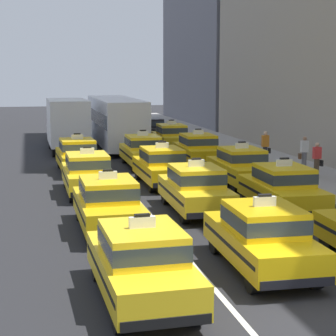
# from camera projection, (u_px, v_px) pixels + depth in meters

# --- Properties ---
(ground_plane) EXTENTS (160.00, 160.00, 0.00)m
(ground_plane) POSITION_uv_depth(u_px,v_px,m) (326.00, 322.00, 12.01)
(ground_plane) COLOR #232326
(lane_stripe_left_center) EXTENTS (0.14, 80.00, 0.01)m
(lane_stripe_left_center) POSITION_uv_depth(u_px,v_px,m) (111.00, 169.00, 30.91)
(lane_stripe_left_center) COLOR silver
(lane_stripe_left_center) RESTS_ON ground
(lane_stripe_center_right) EXTENTS (0.14, 80.00, 0.01)m
(lane_stripe_center_right) POSITION_uv_depth(u_px,v_px,m) (172.00, 167.00, 31.62)
(lane_stripe_center_right) COLOR silver
(lane_stripe_center_right) RESTS_ON ground
(sidewalk_curb) EXTENTS (4.00, 90.00, 0.15)m
(sidewalk_curb) POSITION_uv_depth(u_px,v_px,m) (314.00, 178.00, 28.03)
(sidewalk_curb) COLOR #9E9993
(sidewalk_curb) RESTS_ON ground
(taxi_left_nearest) EXTENTS (1.92, 4.60, 1.96)m
(taxi_left_nearest) POSITION_uv_depth(u_px,v_px,m) (141.00, 262.00, 12.99)
(taxi_left_nearest) COLOR black
(taxi_left_nearest) RESTS_ON ground
(taxi_left_second) EXTENTS (1.85, 4.57, 1.96)m
(taxi_left_second) POSITION_uv_depth(u_px,v_px,m) (108.00, 203.00, 18.83)
(taxi_left_second) COLOR black
(taxi_left_second) RESTS_ON ground
(taxi_left_third) EXTENTS (1.84, 4.57, 1.96)m
(taxi_left_third) POSITION_uv_depth(u_px,v_px,m) (87.00, 173.00, 24.58)
(taxi_left_third) COLOR black
(taxi_left_third) RESTS_ON ground
(taxi_left_fourth) EXTENTS (1.94, 4.61, 1.96)m
(taxi_left_fourth) POSITION_uv_depth(u_px,v_px,m) (77.00, 155.00, 29.90)
(taxi_left_fourth) COLOR black
(taxi_left_fourth) RESTS_ON ground
(box_truck_left_fifth) EXTENTS (2.35, 6.98, 3.27)m
(box_truck_left_fifth) POSITION_uv_depth(u_px,v_px,m) (67.00, 123.00, 37.69)
(box_truck_left_fifth) COLOR black
(box_truck_left_fifth) RESTS_ON ground
(sedan_left_sixth) EXTENTS (1.82, 4.32, 1.58)m
(sedan_left_sixth) POSITION_uv_depth(u_px,v_px,m) (60.00, 129.00, 44.17)
(sedan_left_sixth) COLOR black
(sedan_left_sixth) RESTS_ON ground
(taxi_center_nearest) EXTENTS (1.92, 4.60, 1.96)m
(taxi_center_nearest) POSITION_uv_depth(u_px,v_px,m) (262.00, 236.00, 15.06)
(taxi_center_nearest) COLOR black
(taxi_center_nearest) RESTS_ON ground
(taxi_center_second) EXTENTS (1.90, 4.59, 1.96)m
(taxi_center_second) POSITION_uv_depth(u_px,v_px,m) (195.00, 188.00, 21.30)
(taxi_center_second) COLOR black
(taxi_center_second) RESTS_ON ground
(taxi_center_third) EXTENTS (1.85, 4.57, 1.96)m
(taxi_center_third) POSITION_uv_depth(u_px,v_px,m) (162.00, 165.00, 26.47)
(taxi_center_third) COLOR black
(taxi_center_third) RESTS_ON ground
(taxi_center_fourth) EXTENTS (1.84, 4.57, 1.96)m
(taxi_center_fourth) POSITION_uv_depth(u_px,v_px,m) (143.00, 150.00, 31.61)
(taxi_center_fourth) COLOR black
(taxi_center_fourth) RESTS_ON ground
(bus_center_fifth) EXTENTS (2.55, 11.21, 3.22)m
(bus_center_fifth) POSITION_uv_depth(u_px,v_px,m) (116.00, 120.00, 39.69)
(bus_center_fifth) COLOR black
(bus_center_fifth) RESTS_ON ground
(taxi_center_sixth) EXTENTS (1.92, 4.60, 1.96)m
(taxi_center_sixth) POSITION_uv_depth(u_px,v_px,m) (102.00, 123.00, 48.50)
(taxi_center_sixth) COLOR black
(taxi_center_sixth) RESTS_ON ground
(taxi_right_second) EXTENTS (1.90, 4.59, 1.96)m
(taxi_right_second) POSITION_uv_depth(u_px,v_px,m) (282.00, 188.00, 21.39)
(taxi_right_second) COLOR black
(taxi_right_second) RESTS_ON ground
(taxi_right_third) EXTENTS (1.86, 4.58, 1.96)m
(taxi_right_third) POSITION_uv_depth(u_px,v_px,m) (241.00, 166.00, 26.37)
(taxi_right_third) COLOR black
(taxi_right_third) RESTS_ON ground
(taxi_right_fourth) EXTENTS (1.89, 4.59, 1.96)m
(taxi_right_fourth) POSITION_uv_depth(u_px,v_px,m) (198.00, 149.00, 32.30)
(taxi_right_fourth) COLOR black
(taxi_right_fourth) RESTS_ON ground
(taxi_right_fifth) EXTENTS (1.91, 4.60, 1.96)m
(taxi_right_fifth) POSITION_uv_depth(u_px,v_px,m) (171.00, 137.00, 38.39)
(taxi_right_fifth) COLOR black
(taxi_right_fifth) RESTS_ON ground
(sedan_right_sixth) EXTENTS (1.88, 4.35, 1.58)m
(sedan_right_sixth) POSITION_uv_depth(u_px,v_px,m) (151.00, 128.00, 44.32)
(sedan_right_sixth) COLOR black
(sedan_right_sixth) RESTS_ON ground
(pedestrian_near_crosswalk) EXTENTS (0.47, 0.24, 1.59)m
(pedestrian_near_crosswalk) POSITION_uv_depth(u_px,v_px,m) (317.00, 160.00, 27.71)
(pedestrian_near_crosswalk) COLOR #473828
(pedestrian_near_crosswalk) RESTS_ON sidewalk_curb
(pedestrian_mid_block) EXTENTS (0.47, 0.24, 1.68)m
(pedestrian_mid_block) POSITION_uv_depth(u_px,v_px,m) (265.00, 147.00, 32.06)
(pedestrian_mid_block) COLOR #23232D
(pedestrian_mid_block) RESTS_ON sidewalk_curb
(pedestrian_far_corner) EXTENTS (0.47, 0.24, 1.60)m
(pedestrian_far_corner) POSITION_uv_depth(u_px,v_px,m) (304.00, 152.00, 30.25)
(pedestrian_far_corner) COLOR slate
(pedestrian_far_corner) RESTS_ON sidewalk_curb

